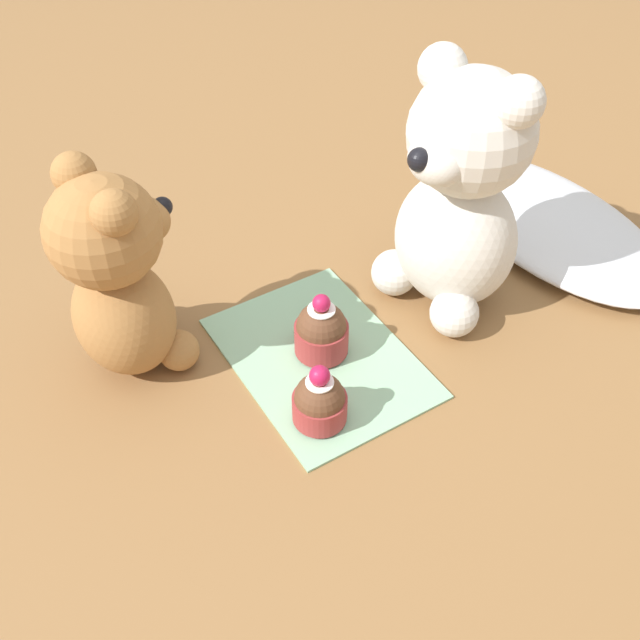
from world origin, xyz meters
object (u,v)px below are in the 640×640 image
cupcake_near_cream_bear (321,331)px  cupcake_near_tan_bear (320,401)px  teddy_bear_tan (118,276)px  teddy_bear_cream (459,196)px

cupcake_near_cream_bear → cupcake_near_tan_bear: cupcake_near_cream_bear is taller
teddy_bear_tan → cupcake_near_cream_bear: 0.21m
teddy_bear_tan → cupcake_near_tan_bear: (0.17, 0.12, -0.08)m
teddy_bear_tan → cupcake_near_tan_bear: 0.22m
teddy_bear_cream → cupcake_near_tan_bear: teddy_bear_cream is taller
teddy_bear_tan → cupcake_near_cream_bear: bearing=-126.6°
teddy_bear_cream → teddy_bear_tan: bearing=-114.9°
teddy_bear_cream → cupcake_near_cream_bear: bearing=-98.3°
teddy_bear_tan → cupcake_near_cream_bear: size_ratio=3.06×
teddy_bear_cream → cupcake_near_tan_bear: 0.26m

